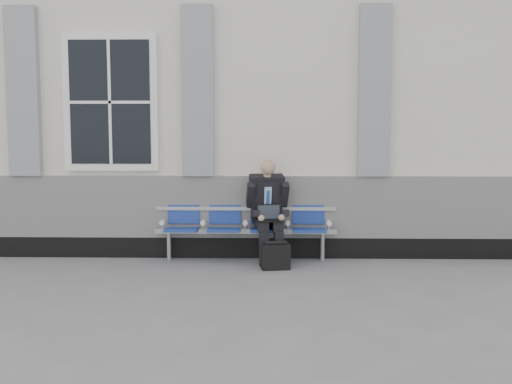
{
  "coord_description": "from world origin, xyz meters",
  "views": [
    {
      "loc": [
        2.61,
        -6.73,
        1.78
      ],
      "look_at": [
        2.44,
        0.9,
        1.02
      ],
      "focal_mm": 40.0,
      "sensor_mm": 36.0,
      "label": 1
    }
  ],
  "objects": [
    {
      "name": "businessman",
      "position": [
        2.6,
        1.19,
        0.78
      ],
      "size": [
        0.62,
        0.83,
        1.44
      ],
      "color": "black",
      "rests_on": "ground"
    },
    {
      "name": "bench",
      "position": [
        2.28,
        1.32,
        0.55
      ],
      "size": [
        2.6,
        0.47,
        0.91
      ],
      "color": "#9EA0A3",
      "rests_on": "ground"
    },
    {
      "name": "ground",
      "position": [
        0.0,
        0.0,
        0.0
      ],
      "size": [
        70.0,
        70.0,
        0.0
      ],
      "primitive_type": "plane",
      "color": "slate",
      "rests_on": "ground"
    },
    {
      "name": "station_building",
      "position": [
        -0.02,
        3.47,
        2.22
      ],
      "size": [
        14.4,
        4.4,
        4.49
      ],
      "color": "beige",
      "rests_on": "ground"
    },
    {
      "name": "briefcase",
      "position": [
        2.71,
        0.73,
        0.18
      ],
      "size": [
        0.4,
        0.22,
        0.39
      ],
      "color": "black",
      "rests_on": "ground"
    }
  ]
}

